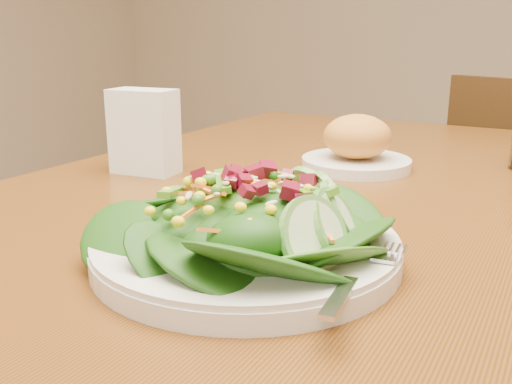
# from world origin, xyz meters

# --- Properties ---
(dining_table) EXTENTS (0.90, 1.40, 0.75)m
(dining_table) POSITION_xyz_m (0.00, 0.00, 0.65)
(dining_table) COLOR brown
(dining_table) RESTS_ON ground_plane
(salad_plate) EXTENTS (0.30, 0.30, 0.09)m
(salad_plate) POSITION_xyz_m (0.04, -0.26, 0.78)
(salad_plate) COLOR silver
(salad_plate) RESTS_ON dining_table
(bread_plate) EXTENTS (0.18, 0.18, 0.09)m
(bread_plate) POSITION_xyz_m (-0.01, 0.16, 0.79)
(bread_plate) COLOR silver
(bread_plate) RESTS_ON dining_table
(napkin_holder) EXTENTS (0.11, 0.07, 0.13)m
(napkin_holder) POSITION_xyz_m (-0.29, -0.03, 0.82)
(napkin_holder) COLOR white
(napkin_holder) RESTS_ON dining_table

